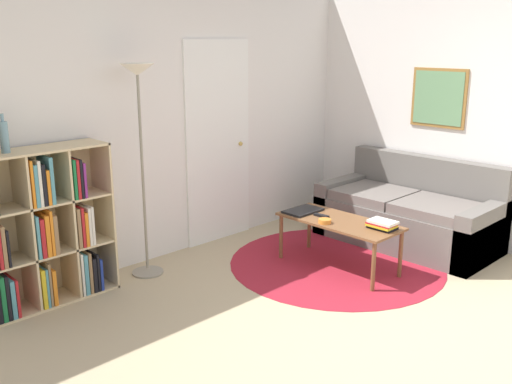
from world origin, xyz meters
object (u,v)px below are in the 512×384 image
object	(u,v)px
bookshelf	(42,231)
laptop	(303,211)
floor_lamp	(139,104)
bowl	(325,221)
coffee_table	(339,225)
couch	(411,215)
bottle_right	(4,137)

from	to	relation	value
bookshelf	laptop	size ratio (longest dim) A/B	3.43
floor_lamp	bowl	world-z (taller)	floor_lamp
coffee_table	laptop	world-z (taller)	laptop
bookshelf	couch	world-z (taller)	bookshelf
coffee_table	laptop	xyz separation A→B (m)	(-0.04, 0.40, 0.06)
bookshelf	couch	bearing A→B (deg)	-21.09
laptop	bowl	distance (m)	0.38
laptop	floor_lamp	bearing A→B (deg)	150.93
couch	bookshelf	bearing A→B (deg)	158.91
couch	coffee_table	world-z (taller)	couch
floor_lamp	couch	distance (m)	2.95
couch	laptop	world-z (taller)	couch
bowl	floor_lamp	bearing A→B (deg)	137.10
bowl	bottle_right	world-z (taller)	bottle_right
couch	laptop	distance (m)	1.24
bowl	bookshelf	bearing A→B (deg)	150.75
floor_lamp	bookshelf	bearing A→B (deg)	175.41
couch	bottle_right	bearing A→B (deg)	160.04
bookshelf	laptop	world-z (taller)	bookshelf
bookshelf	coffee_table	bearing A→B (deg)	-28.12
bookshelf	floor_lamp	bearing A→B (deg)	-4.59
bowl	couch	bearing A→B (deg)	-5.67
couch	bowl	bearing A→B (deg)	174.33
laptop	couch	bearing A→B (deg)	-23.44
floor_lamp	laptop	world-z (taller)	floor_lamp
coffee_table	laptop	bearing A→B (deg)	95.56
bookshelf	bowl	bearing A→B (deg)	-29.25
floor_lamp	coffee_table	distance (m)	2.05
floor_lamp	bowl	xyz separation A→B (m)	(1.16, -1.07, -1.04)
bookshelf	bottle_right	size ratio (longest dim) A/B	4.38
bookshelf	couch	size ratio (longest dim) A/B	0.71
couch	coffee_table	xyz separation A→B (m)	(-1.08, 0.09, 0.12)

